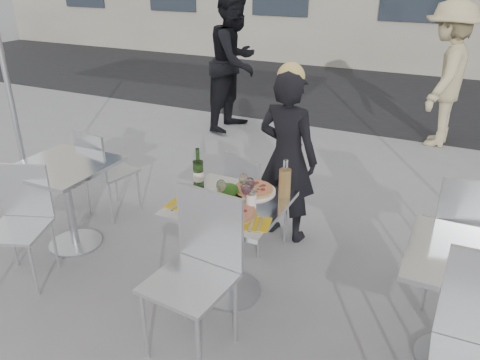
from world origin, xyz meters
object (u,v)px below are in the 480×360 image
at_px(side_chair_lnear, 21,214).
at_px(pizza_far, 253,189).
at_px(side_table_left, 66,188).
at_px(wineglass_red_b, 250,184).
at_px(pedestrian_a, 235,62).
at_px(pizza_near, 230,212).
at_px(wineglass_white_a, 221,186).
at_px(side_chair_lfar, 102,167).
at_px(napkin_right, 255,223).
at_px(wineglass_white_b, 243,180).
at_px(napkin_left, 182,204).
at_px(main_table, 230,229).
at_px(side_table_right, 469,289).
at_px(woman_diner, 287,158).
at_px(side_chair_rfar, 468,232).
at_px(chair_far, 251,193).
at_px(chair_near, 199,261).
at_px(wine_bottle, 198,173).
at_px(carafe, 285,184).
at_px(salad_plate, 228,191).
at_px(sugar_shaker, 251,199).
at_px(pedestrian_b, 445,75).
at_px(wineglass_red_a, 246,190).

height_order(side_chair_lnear, pizza_far, side_chair_lnear).
distance_m(side_table_left, wineglass_red_b, 1.63).
relative_size(pedestrian_a, pizza_near, 5.64).
relative_size(side_chair_lnear, wineglass_white_a, 5.55).
distance_m(side_chair_lfar, napkin_right, 2.00).
xyz_separation_m(pizza_far, wineglass_white_b, (-0.04, -0.07, 0.09)).
bearing_deg(napkin_right, napkin_left, 164.79).
distance_m(side_chair_lnear, wineglass_white_a, 1.55).
bearing_deg(main_table, side_table_right, 0.00).
xyz_separation_m(side_table_right, napkin_left, (-1.77, -0.17, 0.21)).
bearing_deg(side_table_right, woman_diner, 146.79).
xyz_separation_m(side_chair_rfar, wineglass_white_a, (-1.52, -0.56, 0.25)).
height_order(side_table_left, wineglass_white_a, wineglass_white_a).
relative_size(side_chair_rfar, napkin_right, 4.78).
bearing_deg(wineglass_white_b, wineglass_white_a, -119.71).
bearing_deg(napkin_right, chair_far, 103.35).
height_order(side_chair_lnear, side_chair_rfar, side_chair_rfar).
bearing_deg(woman_diner, wineglass_white_a, 93.14).
height_order(side_chair_lnear, napkin_right, side_chair_lnear).
relative_size(side_chair_lnear, napkin_right, 4.06).
relative_size(main_table, wineglass_white_a, 4.76).
bearing_deg(main_table, chair_near, -85.30).
height_order(pizza_far, wine_bottle, wine_bottle).
relative_size(main_table, wine_bottle, 2.54).
bearing_deg(main_table, pizza_near, -63.92).
height_order(side_chair_rfar, carafe, carafe).
distance_m(pizza_near, salad_plate, 0.26).
bearing_deg(main_table, chair_far, 102.25).
bearing_deg(side_chair_lfar, chair_near, 158.74).
distance_m(sugar_shaker, napkin_right, 0.23).
bearing_deg(pizza_far, wineglass_white_a, -120.28).
bearing_deg(side_chair_lnear, main_table, -4.38).
relative_size(side_table_left, carafe, 2.59).
distance_m(side_chair_lnear, wine_bottle, 1.37).
xyz_separation_m(sugar_shaker, napkin_right, (0.12, -0.19, -0.05)).
height_order(side_table_left, carafe, carafe).
bearing_deg(napkin_left, carafe, 32.44).
relative_size(side_table_left, side_chair_rfar, 0.73).
xyz_separation_m(chair_near, wineglass_white_b, (-0.01, 0.63, 0.26)).
xyz_separation_m(side_chair_lnear, woman_diner, (1.56, 1.40, 0.22)).
xyz_separation_m(side_chair_lfar, woman_diner, (1.64, 0.43, 0.22)).
bearing_deg(side_chair_lfar, pedestrian_b, -115.90).
xyz_separation_m(woman_diner, wine_bottle, (-0.35, -0.84, 0.13)).
bearing_deg(side_chair_lfar, side_chair_lnear, 105.40).
bearing_deg(napkin_right, chair_near, -140.31).
height_order(main_table, sugar_shaker, sugar_shaker).
distance_m(main_table, side_table_right, 1.50).
distance_m(carafe, wineglass_red_b, 0.23).
distance_m(side_chair_lfar, wineglass_red_a, 1.81).
height_order(side_table_left, pizza_far, pizza_far).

